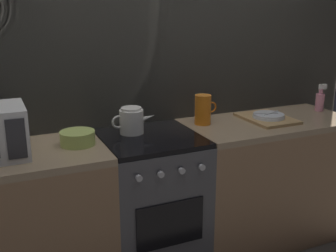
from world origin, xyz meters
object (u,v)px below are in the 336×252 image
spray_bottle (320,100)px  pitcher (203,110)px  dish_pile (267,117)px  stove_unit (151,203)px  mixing_bowl (78,138)px  kettle (132,121)px

spray_bottle → pitcher: bearing=177.9°
dish_pile → spray_bottle: spray_bottle is taller
stove_unit → dish_pile: 1.00m
mixing_bowl → dish_pile: (1.33, -0.01, -0.02)m
stove_unit → spray_bottle: spray_bottle is taller
kettle → pitcher: bearing=0.5°
mixing_bowl → spray_bottle: bearing=1.6°
kettle → pitcher: (0.51, 0.00, 0.02)m
kettle → mixing_bowl: 0.37m
stove_unit → mixing_bowl: 0.66m
stove_unit → dish_pile: bearing=0.8°
pitcher → dish_pile: (0.46, -0.10, -0.08)m
mixing_bowl → spray_bottle: 1.86m
dish_pile → spray_bottle: (0.53, 0.06, 0.06)m
dish_pile → spray_bottle: bearing=6.6°
mixing_bowl → dish_pile: mixing_bowl is taller
kettle → mixing_bowl: size_ratio=1.42×
mixing_bowl → dish_pile: size_ratio=0.50×
mixing_bowl → pitcher: size_ratio=1.00×
mixing_bowl → kettle: bearing=13.2°
stove_unit → pitcher: bearing=14.3°
mixing_bowl → spray_bottle: (1.85, 0.05, 0.04)m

